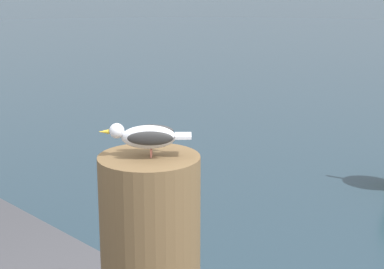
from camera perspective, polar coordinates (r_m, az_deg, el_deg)
mooring_post at (r=2.97m, az=-3.56°, el=-9.07°), size 0.44×0.44×0.78m
seagull at (r=2.81m, az=-3.86°, el=-0.12°), size 0.30×0.32×0.14m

